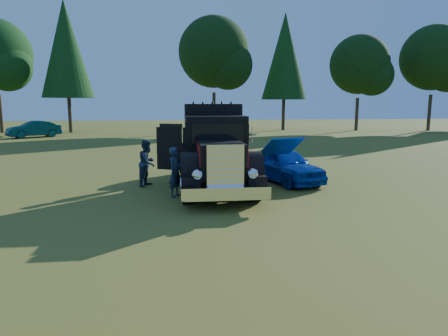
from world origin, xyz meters
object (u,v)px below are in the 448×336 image
Objects in this scene: hotrod_coupe at (284,165)px; spectator_far at (148,163)px; spectator_near at (175,172)px; distant_teal_car at (34,129)px; diamond_t_truck at (215,153)px.

spectator_far is (-5.20, -0.15, 0.19)m from hotrod_coupe.
spectator_near reaches higher than distant_teal_car.
hotrod_coupe reaches higher than spectator_far.
diamond_t_truck is 1.61× the size of distant_teal_car.
hotrod_coupe is 2.53× the size of spectator_far.
diamond_t_truck is 4.18× the size of spectator_far.
diamond_t_truck reaches higher than distant_teal_car.
distant_teal_car is at bearing 126.72° from hotrod_coupe.
distant_teal_car is (-11.57, 22.64, -0.13)m from spectator_far.
spectator_far is at bearing 58.90° from spectator_near.
spectator_near is 0.95× the size of spectator_far.
hotrod_coupe is at bearing 0.97° from distant_teal_car.
hotrod_coupe reaches higher than distant_teal_car.
hotrod_coupe is 2.66× the size of spectator_near.
diamond_t_truck is at bearing -162.71° from hotrod_coupe.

